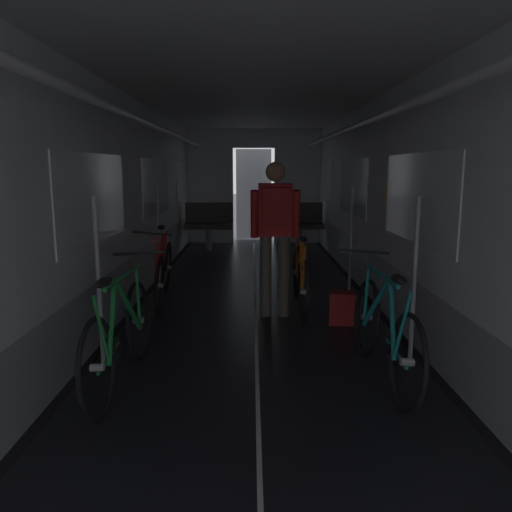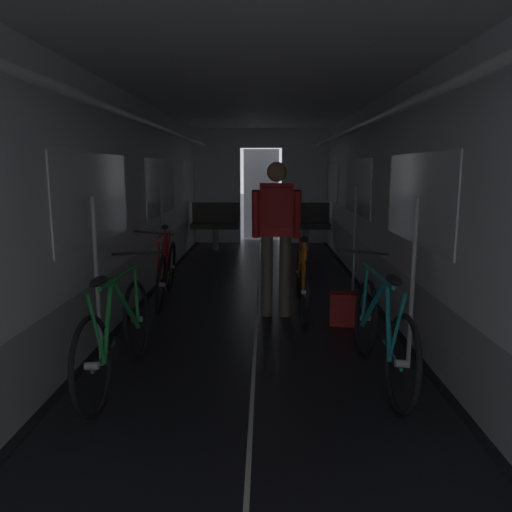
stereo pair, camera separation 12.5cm
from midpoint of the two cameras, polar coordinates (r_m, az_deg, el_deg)
The scene contains 9 objects.
train_car_shell at distance 5.37m, azimuth 0.79°, elevation 10.95°, with size 3.14×12.34×2.57m.
bench_seat_far_left at distance 9.94m, azimuth -4.33°, elevation 4.00°, with size 0.98×0.51×0.95m.
bench_seat_far_right at distance 9.94m, azimuth 6.08°, elevation 3.97°, with size 0.98×0.51×0.95m.
bicycle_teal at distance 3.95m, azimuth 15.15°, elevation -8.47°, with size 0.44×1.69×0.95m.
bicycle_red at distance 6.12m, azimuth -9.77°, elevation -1.70°, with size 0.44×1.69×0.95m.
bicycle_green at distance 3.91m, azimuth -14.86°, elevation -8.67°, with size 0.44×1.69×0.94m.
person_cyclist_aisle at distance 5.31m, azimuth 3.04°, elevation 3.57°, with size 0.53×0.37×1.69m.
bicycle_orange_in_aisle at distance 5.70m, azimuth 6.00°, elevation -2.46°, with size 0.44×1.69×0.94m.
backpack_on_floor at distance 5.28m, azimuth 10.60°, elevation -5.99°, with size 0.26×0.20×0.34m, color maroon.
Camera 2 is at (0.09, -1.77, 1.62)m, focal length 34.65 mm.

